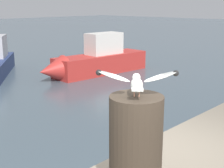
# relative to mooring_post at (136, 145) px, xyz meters

# --- Properties ---
(mooring_post) EXTENTS (0.41, 0.41, 0.78)m
(mooring_post) POSITION_rel_mooring_post_xyz_m (0.00, 0.00, 0.00)
(mooring_post) COLOR #382D23
(mooring_post) RESTS_ON harbor_quay
(seagull) EXTENTS (0.47, 0.52, 0.20)m
(seagull) POSITION_rel_mooring_post_xyz_m (0.00, 0.00, 0.50)
(seagull) COLOR tan
(seagull) RESTS_ON mooring_post
(boat_red) EXTENTS (5.39, 1.53, 1.84)m
(boat_red) POSITION_rel_mooring_post_xyz_m (7.76, 8.65, -1.37)
(boat_red) COLOR #B72D28
(boat_red) RESTS_ON ground_plane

